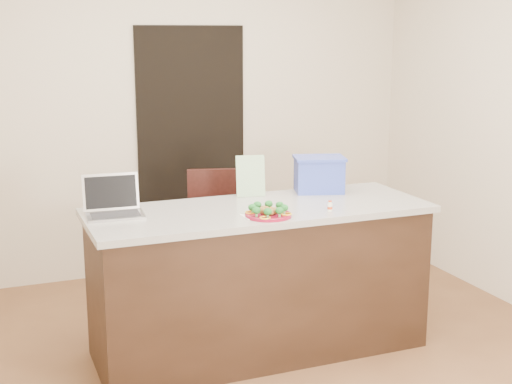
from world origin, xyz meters
name	(u,v)px	position (x,y,z in m)	size (l,w,h in m)	color
ground	(275,366)	(0.00, 0.00, 0.00)	(4.00, 4.00, 0.00)	brown
room_shell	(277,93)	(0.00, 0.00, 1.62)	(4.00, 4.00, 4.00)	white
doorway	(192,150)	(0.10, 1.98, 1.00)	(0.90, 0.02, 2.00)	black
island	(259,279)	(0.00, 0.25, 0.46)	(2.06, 0.76, 0.92)	black
plate	(268,215)	(-0.04, 0.02, 0.93)	(0.27, 0.27, 0.02)	maroon
meatballs	(268,211)	(-0.04, 0.02, 0.96)	(0.11, 0.11, 0.04)	brown
broccoli	(268,208)	(-0.04, 0.02, 0.97)	(0.22, 0.22, 0.04)	#15501D
pepper_rings	(268,213)	(-0.04, 0.02, 0.94)	(0.24, 0.24, 0.01)	gold
napkin	(255,216)	(-0.11, 0.06, 0.92)	(0.14, 0.14, 0.01)	white
fork	(251,215)	(-0.13, 0.06, 0.93)	(0.07, 0.13, 0.00)	#B8B8BD
knife	(261,215)	(-0.08, 0.04, 0.93)	(0.08, 0.18, 0.01)	white
yogurt_bottle	(330,207)	(0.35, 0.01, 0.95)	(0.03, 0.03, 0.06)	silver
laptop	(113,204)	(-0.85, 0.40, 0.98)	(0.34, 0.27, 0.23)	#ACADB1
leaflet	(251,176)	(0.06, 0.54, 1.05)	(0.19, 0.00, 0.26)	silver
blue_box	(319,174)	(0.52, 0.50, 1.04)	(0.38, 0.32, 0.23)	#3247B8
chair	(224,232)	(0.03, 0.97, 0.57)	(0.55, 0.55, 1.00)	#34130F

